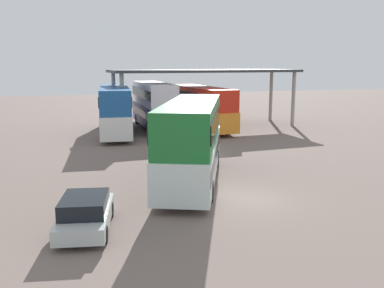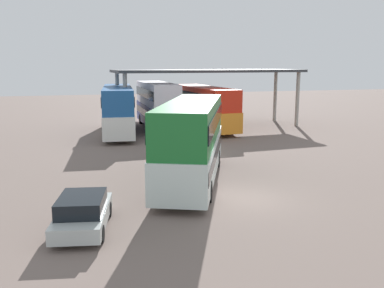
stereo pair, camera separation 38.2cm
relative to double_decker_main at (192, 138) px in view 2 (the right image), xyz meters
name	(u,v)px [view 2 (the right image)]	position (x,y,z in m)	size (l,w,h in m)	color
ground_plane	(241,199)	(1.36, -3.45, -2.31)	(140.00, 140.00, 0.00)	#716159
double_decker_main	(192,138)	(0.00, 0.00, 0.00)	(6.47, 10.91, 4.22)	silver
parked_hatchback	(83,212)	(-5.71, -5.21, -1.64)	(2.47, 4.29, 1.35)	#B7C1BE
double_decker_near_canopy	(118,108)	(-2.13, 16.40, -0.03)	(3.61, 11.76, 4.16)	white
double_decker_mid_row	(157,103)	(1.86, 18.86, 0.08)	(2.66, 10.72, 4.37)	navy
double_decker_far_right	(204,106)	(6.10, 17.12, -0.11)	(3.18, 11.70, 4.01)	orange
depot_canopy	(209,74)	(6.87, 18.03, 2.88)	(18.59, 6.47, 5.59)	#33353A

